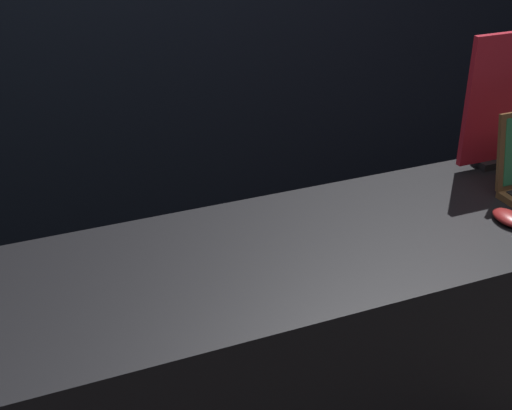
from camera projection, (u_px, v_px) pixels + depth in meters
display_counter at (258, 393)px, 2.04m from camera, size 2.36×0.62×0.92m
mouse_back at (509, 218)px, 1.97m from camera, size 0.07×0.11×0.03m
promo_stand_back at (512, 103)px, 2.23m from camera, size 0.36×0.07×0.44m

